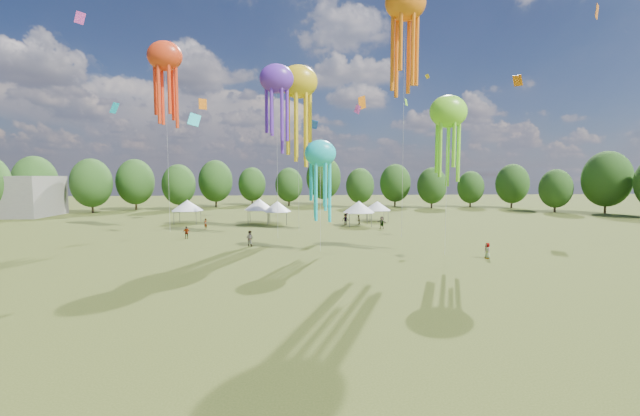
{
  "coord_description": "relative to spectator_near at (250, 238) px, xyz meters",
  "views": [
    {
      "loc": [
        -4.64,
        -12.47,
        8.28
      ],
      "look_at": [
        -2.54,
        15.0,
        6.0
      ],
      "focal_mm": 22.68,
      "sensor_mm": 36.0,
      "label": 1
    }
  ],
  "objects": [
    {
      "name": "spectator_near",
      "position": [
        0.0,
        0.0,
        0.0
      ],
      "size": [
        1.09,
        0.98,
        1.82
      ],
      "primitive_type": "imported",
      "rotation": [
        0.0,
        0.0,
        2.73
      ],
      "color": "gray",
      "rests_on": "ground"
    },
    {
      "name": "festival_tents",
      "position": [
        4.21,
        21.62,
        2.12
      ],
      "size": [
        37.91,
        11.38,
        4.18
      ],
      "color": "#47474C",
      "rests_on": "ground"
    },
    {
      "name": "spectators_far",
      "position": [
        13.21,
        14.29,
        -0.04
      ],
      "size": [
        33.64,
        33.87,
        1.89
      ],
      "color": "gray",
      "rests_on": "ground"
    },
    {
      "name": "treeline",
      "position": [
        5.38,
        28.21,
        5.63
      ],
      "size": [
        201.57,
        95.24,
        13.43
      ],
      "color": "#38281C",
      "rests_on": "ground"
    },
    {
      "name": "show_kites",
      "position": [
        6.68,
        7.15,
        19.36
      ],
      "size": [
        37.81,
        23.05,
        32.24
      ],
      "color": "#642ABB",
      "rests_on": "ground"
    }
  ]
}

